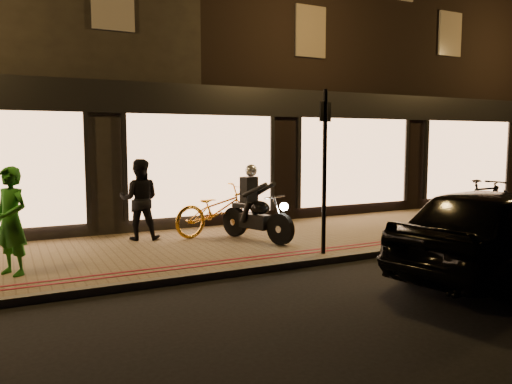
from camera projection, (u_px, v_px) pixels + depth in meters
ground at (286, 270)px, 8.53m from camera, size 90.00×90.00×0.00m
sidewalk at (237, 245)px, 10.30m from camera, size 50.00×4.00×0.12m
kerb_stone at (285, 266)px, 8.57m from camera, size 50.00×0.14×0.12m
red_kerb_lines at (271, 256)px, 9.01m from camera, size 50.00×0.26×0.01m
building_row at (146, 77)px, 16.07m from camera, size 48.00×10.11×8.50m
motorcycle at (255, 211)px, 10.41m from camera, size 0.85×1.86×1.59m
sign_post at (325, 163)px, 9.07m from camera, size 0.33×0.17×3.00m
bicycle_gold at (217, 210)px, 11.01m from camera, size 2.23×1.16×1.11m
bicycle_dark at (484, 205)px, 11.53m from camera, size 2.04×0.72×1.20m
person_green at (11, 221)px, 7.71m from camera, size 0.70×0.74×1.69m
person_dark at (140, 199)px, 10.46m from camera, size 0.99×0.87×1.70m
parked_car at (497, 231)px, 8.07m from camera, size 4.71×2.73×1.51m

